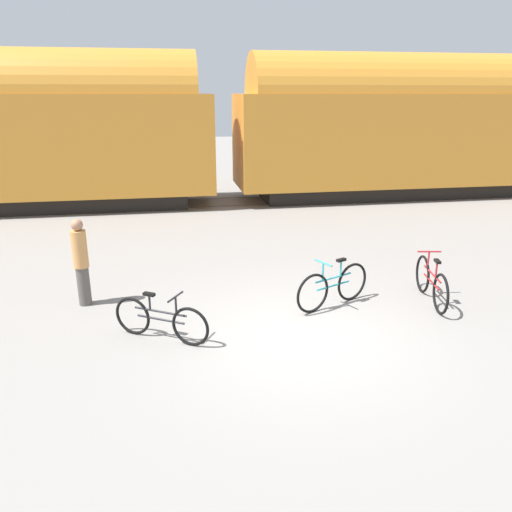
# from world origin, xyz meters

# --- Properties ---
(ground_plane) EXTENTS (80.00, 80.00, 0.00)m
(ground_plane) POSITION_xyz_m (0.00, 0.00, 0.00)
(ground_plane) COLOR gray
(freight_train) EXTENTS (51.99, 3.04, 5.31)m
(freight_train) POSITION_xyz_m (0.00, 11.00, 2.78)
(freight_train) COLOR black
(freight_train) RESTS_ON ground_plane
(rail_near) EXTENTS (63.99, 0.07, 0.01)m
(rail_near) POSITION_xyz_m (0.00, 10.28, 0.01)
(rail_near) COLOR #4C4238
(rail_near) RESTS_ON ground_plane
(rail_far) EXTENTS (63.99, 0.07, 0.01)m
(rail_far) POSITION_xyz_m (0.00, 11.71, 0.01)
(rail_far) COLOR #4C4238
(rail_far) RESTS_ON ground_plane
(bicycle_maroon) EXTENTS (0.47, 1.81, 0.95)m
(bicycle_maroon) POSITION_xyz_m (2.84, 0.96, 0.40)
(bicycle_maroon) COLOR black
(bicycle_maroon) RESTS_ON ground_plane
(bicycle_black) EXTENTS (1.53, 0.97, 0.83)m
(bicycle_black) POSITION_xyz_m (-2.32, 0.26, 0.36)
(bicycle_black) COLOR black
(bicycle_black) RESTS_ON ground_plane
(bicycle_teal) EXTENTS (1.64, 0.81, 0.95)m
(bicycle_teal) POSITION_xyz_m (0.90, 1.09, 0.40)
(bicycle_teal) COLOR black
(bicycle_teal) RESTS_ON ground_plane
(person_in_tan) EXTENTS (0.28, 0.28, 1.70)m
(person_in_tan) POSITION_xyz_m (-3.79, 2.00, 0.87)
(person_in_tan) COLOR #514C47
(person_in_tan) RESTS_ON ground_plane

